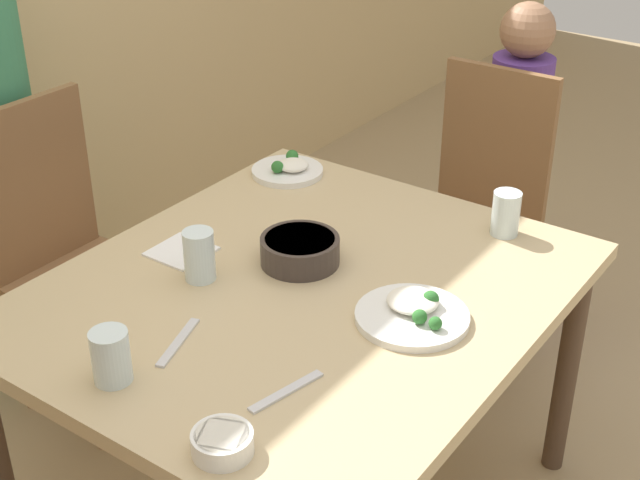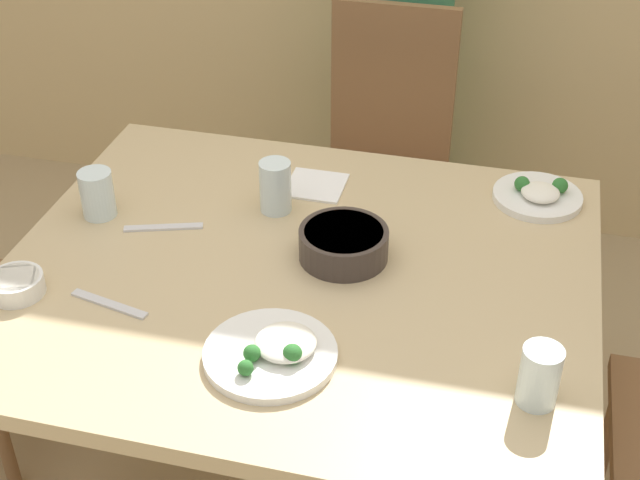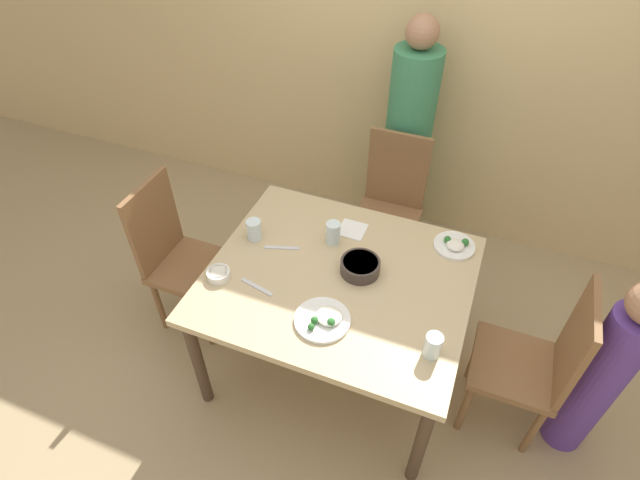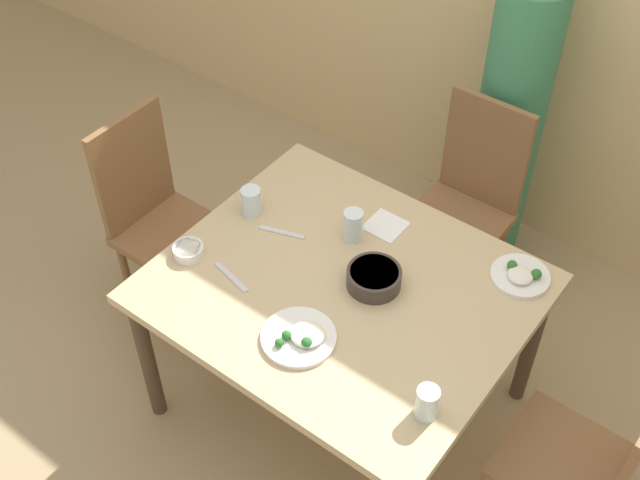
{
  "view_description": "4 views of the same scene",
  "coord_description": "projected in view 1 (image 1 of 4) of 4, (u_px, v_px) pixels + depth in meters",
  "views": [
    {
      "loc": [
        -1.43,
        -1.07,
        1.83
      ],
      "look_at": [
        -0.06,
        -0.1,
        0.91
      ],
      "focal_mm": 50.0,
      "sensor_mm": 36.0,
      "label": 1
    },
    {
      "loc": [
        0.42,
        -1.48,
        1.87
      ],
      "look_at": [
        0.05,
        0.02,
        0.8
      ],
      "focal_mm": 50.0,
      "sensor_mm": 36.0,
      "label": 2
    },
    {
      "loc": [
        0.52,
        -1.57,
        2.52
      ],
      "look_at": [
        -0.13,
        0.09,
        0.85
      ],
      "focal_mm": 28.0,
      "sensor_mm": 36.0,
      "label": 3
    },
    {
      "loc": [
        1.08,
        -1.56,
        2.85
      ],
      "look_at": [
        -0.1,
        -0.01,
        0.9
      ],
      "focal_mm": 45.0,
      "sensor_mm": 36.0,
      "label": 4
    }
  ],
  "objects": [
    {
      "name": "bowl_rice_small",
      "position": [
        222.0,
        442.0,
        1.59
      ],
      "size": [
        0.11,
        0.11,
        0.04
      ],
      "color": "white",
      "rests_on": "dining_table"
    },
    {
      "name": "plate_rice_child",
      "position": [
        413.0,
        312.0,
        1.97
      ],
      "size": [
        0.25,
        0.25,
        0.06
      ],
      "color": "white",
      "rests_on": "dining_table"
    },
    {
      "name": "glass_water_tall",
      "position": [
        199.0,
        255.0,
        2.1
      ],
      "size": [
        0.07,
        0.07,
        0.13
      ],
      "color": "silver",
      "rests_on": "dining_table"
    },
    {
      "name": "fork_steel",
      "position": [
        286.0,
        391.0,
        1.75
      ],
      "size": [
        0.18,
        0.06,
        0.01
      ],
      "color": "silver",
      "rests_on": "dining_table"
    },
    {
      "name": "chair_adult_spot",
      "position": [
        70.0,
        253.0,
        2.67
      ],
      "size": [
        0.4,
        0.4,
        0.97
      ],
      "color": "brown",
      "rests_on": "ground_plane"
    },
    {
      "name": "glass_water_short",
      "position": [
        506.0,
        213.0,
        2.3
      ],
      "size": [
        0.07,
        0.07,
        0.12
      ],
      "color": "silver",
      "rests_on": "dining_table"
    },
    {
      "name": "spoon_steel",
      "position": [
        178.0,
        342.0,
        1.89
      ],
      "size": [
        0.18,
        0.08,
        0.01
      ],
      "color": "silver",
      "rests_on": "dining_table"
    },
    {
      "name": "napkin_folded",
      "position": [
        181.0,
        251.0,
        2.24
      ],
      "size": [
        0.14,
        0.14,
        0.01
      ],
      "color": "white",
      "rests_on": "dining_table"
    },
    {
      "name": "chair_child_spot",
      "position": [
        476.0,
        212.0,
        2.91
      ],
      "size": [
        0.4,
        0.4,
        0.97
      ],
      "rotation": [
        0.0,
        0.0,
        -1.57
      ],
      "color": "brown",
      "rests_on": "ground_plane"
    },
    {
      "name": "dining_table",
      "position": [
        302.0,
        313.0,
        2.13
      ],
      "size": [
        1.27,
        1.08,
        0.73
      ],
      "color": "tan",
      "rests_on": "ground_plane"
    },
    {
      "name": "plate_rice_adult",
      "position": [
        288.0,
        169.0,
        2.64
      ],
      "size": [
        0.21,
        0.21,
        0.06
      ],
      "color": "white",
      "rests_on": "dining_table"
    },
    {
      "name": "person_child",
      "position": [
        511.0,
        173.0,
        3.08
      ],
      "size": [
        0.2,
        0.2,
        1.14
      ],
      "color": "#5B3893",
      "rests_on": "ground_plane"
    },
    {
      "name": "glass_water_center",
      "position": [
        111.0,
        356.0,
        1.76
      ],
      "size": [
        0.08,
        0.08,
        0.11
      ],
      "color": "silver",
      "rests_on": "dining_table"
    },
    {
      "name": "bowl_curry",
      "position": [
        300.0,
        250.0,
        2.18
      ],
      "size": [
        0.2,
        0.2,
        0.07
      ],
      "color": "#3D332D",
      "rests_on": "dining_table"
    }
  ]
}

